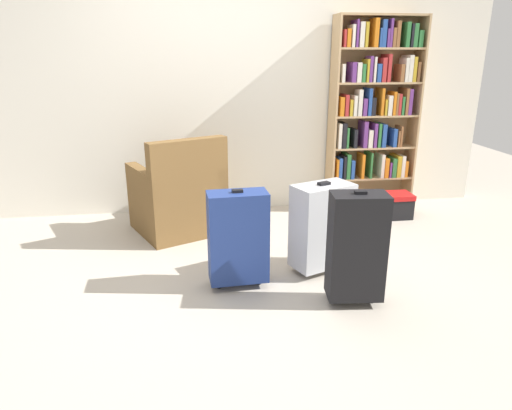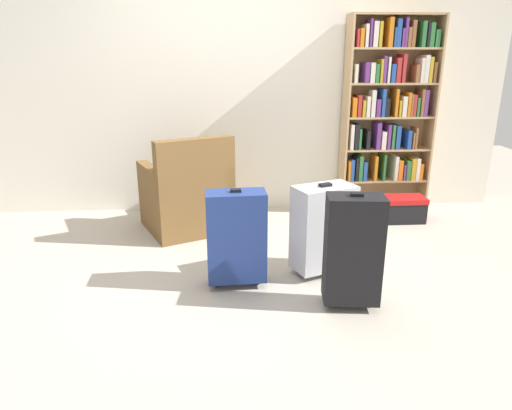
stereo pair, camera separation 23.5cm
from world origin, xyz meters
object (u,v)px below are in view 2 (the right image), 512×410
object	(u,v)px
armchair	(187,197)
storage_box	(403,208)
suitcase_silver	(323,227)
mug	(236,219)
suitcase_black	(353,250)
bookshelf	(388,109)
suitcase_navy_blue	(236,237)

from	to	relation	value
armchair	storage_box	size ratio (longest dim) A/B	2.32
storage_box	suitcase_silver	bearing A→B (deg)	-134.12
mug	suitcase_black	bearing A→B (deg)	-66.11
mug	bookshelf	bearing A→B (deg)	12.80
mug	storage_box	size ratio (longest dim) A/B	0.30
mug	suitcase_silver	world-z (taller)	suitcase_silver
storage_box	suitcase_navy_blue	world-z (taller)	suitcase_navy_blue
bookshelf	suitcase_black	world-z (taller)	bookshelf
bookshelf	storage_box	size ratio (longest dim) A/B	4.85
armchair	suitcase_silver	world-z (taller)	armchair
armchair	suitcase_navy_blue	xyz separation A→B (m)	(0.43, -1.13, 0.05)
armchair	suitcase_black	xyz separation A→B (m)	(1.16, -1.47, 0.08)
suitcase_navy_blue	suitcase_silver	bearing A→B (deg)	13.67
mug	suitcase_silver	size ratio (longest dim) A/B	0.17
suitcase_navy_blue	armchair	bearing A→B (deg)	110.77
storage_box	suitcase_black	size ratio (longest dim) A/B	0.52
suitcase_navy_blue	bookshelf	bearing A→B (deg)	45.54
storage_box	suitcase_silver	xyz separation A→B (m)	(-1.03, -1.06, 0.23)
suitcase_silver	suitcase_navy_blue	world-z (taller)	suitcase_navy_blue
bookshelf	armchair	size ratio (longest dim) A/B	2.09
storage_box	suitcase_black	world-z (taller)	suitcase_black
bookshelf	suitcase_silver	xyz separation A→B (m)	(-0.92, -1.44, -0.69)
suitcase_navy_blue	suitcase_black	size ratio (longest dim) A/B	0.92
armchair	suitcase_navy_blue	world-z (taller)	armchair
storage_box	suitcase_black	bearing A→B (deg)	-121.21
mug	suitcase_silver	bearing A→B (deg)	-60.49
mug	suitcase_navy_blue	distance (m)	1.28
suitcase_navy_blue	storage_box	bearing A→B (deg)	36.06
armchair	storage_box	world-z (taller)	armchair
armchair	storage_box	bearing A→B (deg)	2.42
suitcase_navy_blue	suitcase_black	world-z (taller)	suitcase_black
bookshelf	mug	size ratio (longest dim) A/B	16.13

